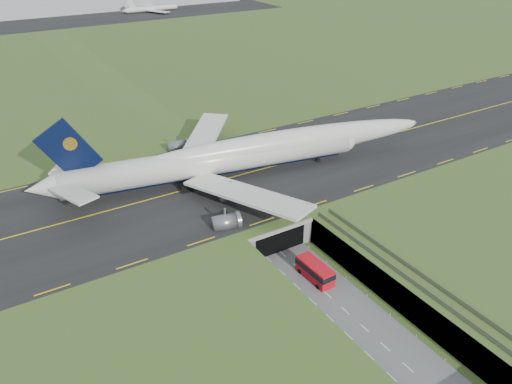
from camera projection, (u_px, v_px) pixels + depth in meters
ground at (302, 273)px, 98.67m from camera, size 900.00×900.00×0.00m
airfield_deck at (303, 260)px, 97.22m from camera, size 800.00×800.00×6.00m
trench_road at (326, 294)px, 93.01m from camera, size 12.00×75.00×0.20m
taxiway at (223, 180)px, 120.44m from camera, size 800.00×44.00×0.18m
tunnel_portal at (258, 220)px, 109.58m from camera, size 17.00×22.30×6.00m
guideway at (420, 286)px, 86.80m from camera, size 3.00×53.00×7.05m
jumbo_jet at (242, 155)px, 119.88m from camera, size 98.81×62.16×20.87m
shuttle_tram at (315, 271)px, 96.10m from camera, size 3.49×8.57×3.44m
cargo_terminal at (26, 3)px, 316.03m from camera, size 320.00×67.00×15.60m
distant_hills at (81, 0)px, 451.80m from camera, size 700.00×91.00×60.00m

